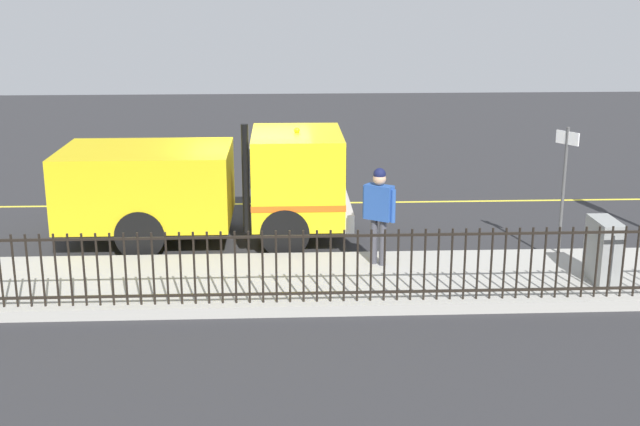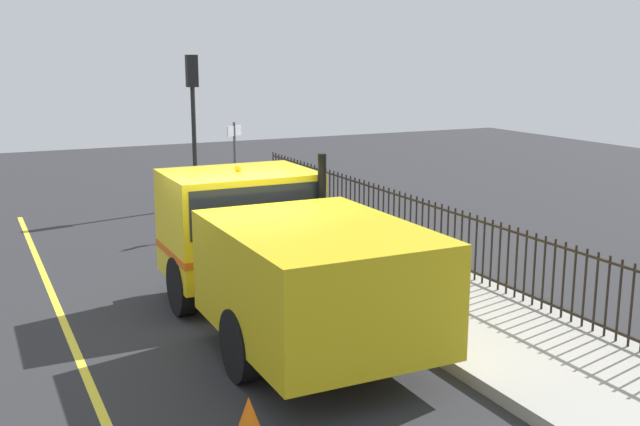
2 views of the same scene
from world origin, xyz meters
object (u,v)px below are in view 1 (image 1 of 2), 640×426
(utility_cabinet, at_px, (603,251))
(work_truck, at_px, (221,180))
(street_sign, at_px, (564,176))
(traffic_cone, at_px, (79,206))
(worker_standing, at_px, (379,206))

(utility_cabinet, bearing_deg, work_truck, -115.94)
(work_truck, xyz_separation_m, street_sign, (1.67, 6.51, 0.39))
(utility_cabinet, xyz_separation_m, traffic_cone, (-4.95, -10.05, -0.39))
(work_truck, height_order, utility_cabinet, work_truck)
(work_truck, xyz_separation_m, traffic_cone, (-1.68, -3.33, -0.95))
(traffic_cone, distance_m, street_sign, 10.48)
(worker_standing, bearing_deg, street_sign, -137.00)
(traffic_cone, bearing_deg, work_truck, 63.27)
(worker_standing, relative_size, utility_cabinet, 1.64)
(work_truck, xyz_separation_m, utility_cabinet, (3.27, 6.72, -0.56))
(work_truck, distance_m, utility_cabinet, 7.50)
(worker_standing, xyz_separation_m, traffic_cone, (-3.86, -6.31, -0.94))
(worker_standing, height_order, traffic_cone, worker_standing)
(worker_standing, distance_m, traffic_cone, 7.46)
(utility_cabinet, relative_size, street_sign, 0.45)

